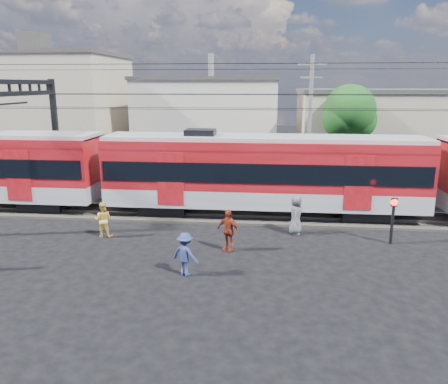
{
  "coord_description": "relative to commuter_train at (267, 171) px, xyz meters",
  "views": [
    {
      "loc": [
        3.42,
        -13.88,
        6.68
      ],
      "look_at": [
        1.47,
        5.0,
        1.99
      ],
      "focal_mm": 35.0,
      "sensor_mm": 36.0,
      "label": 1
    }
  ],
  "objects": [
    {
      "name": "ground",
      "position": [
        -3.37,
        -8.0,
        -2.4
      ],
      "size": [
        120.0,
        120.0,
        0.0
      ],
      "primitive_type": "plane",
      "color": "black",
      "rests_on": "ground"
    },
    {
      "name": "track_bed",
      "position": [
        -3.37,
        0.0,
        -2.34
      ],
      "size": [
        70.0,
        3.4,
        0.12
      ],
      "primitive_type": "cube",
      "color": "#2D2823",
      "rests_on": "ground"
    },
    {
      "name": "rail_near",
      "position": [
        -3.37,
        -0.75,
        -2.22
      ],
      "size": [
        70.0,
        0.12,
        0.12
      ],
      "primitive_type": "cube",
      "color": "#59544C",
      "rests_on": "track_bed"
    },
    {
      "name": "rail_far",
      "position": [
        -3.37,
        0.75,
        -2.22
      ],
      "size": [
        70.0,
        0.12,
        0.12
      ],
      "primitive_type": "cube",
      "color": "#59544C",
      "rests_on": "track_bed"
    },
    {
      "name": "commuter_train",
      "position": [
        0.0,
        0.0,
        0.0
      ],
      "size": [
        50.3,
        3.08,
        4.17
      ],
      "color": "black",
      "rests_on": "ground"
    },
    {
      "name": "catenary",
      "position": [
        -12.02,
        -0.0,
        2.73
      ],
      "size": [
        70.0,
        9.3,
        7.52
      ],
      "color": "black",
      "rests_on": "ground"
    },
    {
      "name": "building_west",
      "position": [
        -20.37,
        16.0,
        2.25
      ],
      "size": [
        14.28,
        10.2,
        9.3
      ],
      "color": "tan",
      "rests_on": "ground"
    },
    {
      "name": "building_midwest",
      "position": [
        -5.37,
        19.0,
        1.25
      ],
      "size": [
        12.24,
        12.24,
        7.3
      ],
      "color": "beige",
      "rests_on": "ground"
    },
    {
      "name": "building_mideast",
      "position": [
        10.63,
        16.0,
        0.75
      ],
      "size": [
        16.32,
        10.2,
        6.3
      ],
      "color": "tan",
      "rests_on": "ground"
    },
    {
      "name": "utility_pole_mid",
      "position": [
        2.63,
        7.0,
        2.13
      ],
      "size": [
        1.8,
        0.24,
        8.5
      ],
      "color": "slate",
      "rests_on": "ground"
    },
    {
      "name": "tree_near",
      "position": [
        5.82,
        10.09,
        2.26
      ],
      "size": [
        3.82,
        3.64,
        6.72
      ],
      "color": "#382619",
      "rests_on": "ground"
    },
    {
      "name": "pedestrian_b",
      "position": [
        -7.26,
        -3.89,
        -1.6
      ],
      "size": [
        0.83,
        0.67,
        1.6
      ],
      "primitive_type": "imported",
      "rotation": [
        0.0,
        0.0,
        3.22
      ],
      "color": "gold",
      "rests_on": "ground"
    },
    {
      "name": "pedestrian_c",
      "position": [
        -2.82,
        -7.54,
        -1.61
      ],
      "size": [
        1.18,
        0.96,
        1.59
      ],
      "primitive_type": "imported",
      "rotation": [
        0.0,
        0.0,
        2.72
      ],
      "color": "navy",
      "rests_on": "ground"
    },
    {
      "name": "pedestrian_d",
      "position": [
        -1.52,
        -5.04,
        -1.52
      ],
      "size": [
        1.11,
        0.89,
        1.76
      ],
      "primitive_type": "imported",
      "rotation": [
        0.0,
        0.0,
        -0.52
      ],
      "color": "maroon",
      "rests_on": "ground"
    },
    {
      "name": "pedestrian_e",
      "position": [
        1.35,
        -2.62,
        -1.49
      ],
      "size": [
        0.69,
        0.96,
        1.82
      ],
      "primitive_type": "imported",
      "rotation": [
        0.0,
        0.0,
        1.44
      ],
      "color": "#505156",
      "rests_on": "ground"
    },
    {
      "name": "crossing_signal",
      "position": [
        5.37,
        -3.49,
        -0.99
      ],
      "size": [
        0.3,
        0.3,
        2.03
      ],
      "color": "black",
      "rests_on": "ground"
    }
  ]
}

